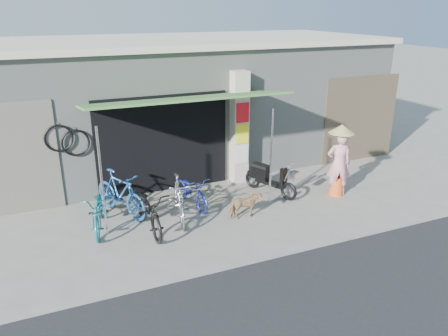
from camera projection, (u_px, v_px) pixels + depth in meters
name	position (u px, v px, depth m)	size (l,w,h in m)	color
ground	(250.00, 223.00, 9.70)	(80.00, 80.00, 0.00)	gray
bicycle_shop	(178.00, 99.00, 13.45)	(12.30, 5.30, 3.66)	gray
shop_pillar	(239.00, 128.00, 11.60)	(0.42, 0.44, 3.00)	beige
awning	(185.00, 101.00, 9.90)	(4.60, 1.88, 2.72)	#3F7032
neighbour_right	(360.00, 119.00, 13.32)	(2.60, 0.06, 2.60)	brown
bike_teal	(99.00, 210.00, 9.30)	(0.59, 1.68, 0.88)	#1A6B75
bike_blue	(120.00, 193.00, 9.95)	(0.49, 1.75, 1.05)	#205694
bike_black	(149.00, 209.00, 9.26)	(0.64, 1.84, 0.96)	black
bike_silver	(179.00, 199.00, 9.70)	(0.47, 1.67, 1.00)	#B3B2B8
bike_navy	(192.00, 191.00, 10.42)	(0.52, 1.50, 0.79)	navy
street_dog	(245.00, 206.00, 9.82)	(0.34, 0.74, 0.62)	#986B50
moped	(269.00, 178.00, 11.11)	(0.80, 1.55, 0.92)	black
nun	(339.00, 161.00, 10.88)	(0.71, 0.64, 1.85)	#CF8B98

